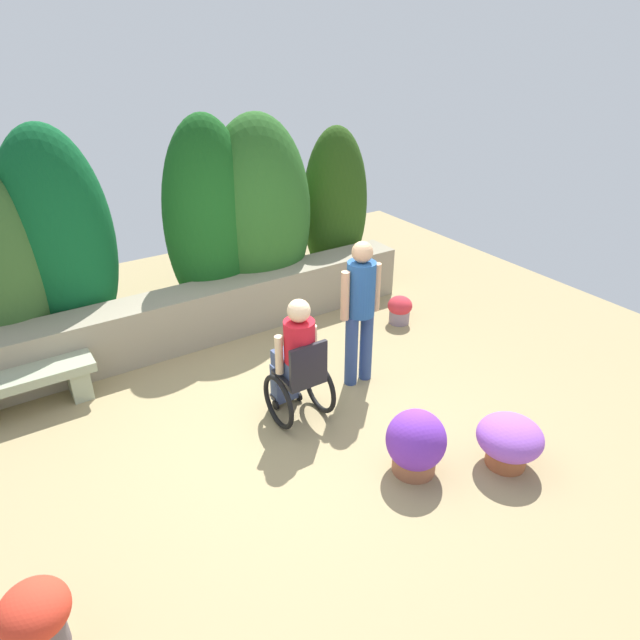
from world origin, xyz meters
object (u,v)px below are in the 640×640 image
person_standing_companion (360,305)px  flower_pot_purple_near (509,440)px  person_in_wheelchair (297,364)px  flower_pot_terracotta_by_wall (36,617)px  flower_pot_small_foreground (400,309)px  stone_bench (25,386)px  flower_pot_red_accent (416,444)px

person_standing_companion → flower_pot_purple_near: 1.97m
person_in_wheelchair → person_standing_companion: person_standing_companion is taller
person_in_wheelchair → person_standing_companion: 0.97m
flower_pot_terracotta_by_wall → person_standing_companion: bearing=21.6°
flower_pot_small_foreground → flower_pot_purple_near: bearing=-110.1°
person_standing_companion → person_in_wheelchair: bearing=176.2°
person_standing_companion → flower_pot_purple_near: (0.32, -1.82, -0.68)m
stone_bench → flower_pot_small_foreground: 4.49m
stone_bench → flower_pot_small_foreground: bearing=-6.8°
flower_pot_purple_near → flower_pot_terracotta_by_wall: (-3.81, 0.44, 0.04)m
flower_pot_red_accent → flower_pot_small_foreground: flower_pot_red_accent is taller
flower_pot_purple_near → flower_pot_terracotta_by_wall: size_ratio=1.11×
flower_pot_red_accent → flower_pot_small_foreground: size_ratio=1.62×
person_standing_companion → flower_pot_small_foreground: bearing=16.6°
person_in_wheelchair → flower_pot_small_foreground: size_ratio=3.53×
person_standing_companion → flower_pot_purple_near: bearing=-95.8°
person_standing_companion → flower_pot_small_foreground: person_standing_companion is taller
person_in_wheelchair → flower_pot_small_foreground: 2.43m
person_in_wheelchair → stone_bench: bearing=136.1°
person_in_wheelchair → flower_pot_red_accent: bearing=-78.6°
flower_pot_purple_near → flower_pot_small_foreground: bearing=69.9°
flower_pot_purple_near → flower_pot_red_accent: bearing=152.4°
person_standing_companion → flower_pot_terracotta_by_wall: person_standing_companion is taller
flower_pot_terracotta_by_wall → flower_pot_red_accent: flower_pot_red_accent is taller
flower_pot_terracotta_by_wall → flower_pot_small_foreground: 5.26m
flower_pot_purple_near → flower_pot_terracotta_by_wall: 3.84m
flower_pot_purple_near → person_standing_companion: bearing=99.9°
flower_pot_terracotta_by_wall → flower_pot_small_foreground: bearing=24.7°
flower_pot_purple_near → flower_pot_small_foreground: flower_pot_purple_near is taller
stone_bench → flower_pot_terracotta_by_wall: 2.81m
stone_bench → person_standing_companion: bearing=-23.2°
flower_pot_terracotta_by_wall → flower_pot_small_foreground: size_ratio=1.41×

